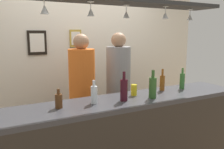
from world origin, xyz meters
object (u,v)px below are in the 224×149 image
bottle_wine_dark_red (124,89)px  bottle_beer_amber_tall (162,82)px  person_left_orange_shirt (82,87)px  bottle_champagne_green (153,87)px  person_middle_grey_shirt (118,82)px  picture_frame_crest (76,38)px  bottle_beer_brown_stubby (59,101)px  picture_frame_caricature (37,43)px  drink_can (134,90)px  bottle_beer_green_import (182,81)px  bottle_soda_clear (94,94)px

bottle_wine_dark_red → bottle_beer_amber_tall: (0.63, 0.17, -0.02)m
person_left_orange_shirt → bottle_champagne_green: size_ratio=5.73×
person_middle_grey_shirt → picture_frame_crest: 0.95m
bottle_beer_brown_stubby → bottle_champagne_green: bearing=-7.4°
person_left_orange_shirt → picture_frame_caricature: bearing=125.0°
person_left_orange_shirt → drink_can: bearing=-64.0°
bottle_beer_brown_stubby → picture_frame_caricature: (0.08, 1.38, 0.48)m
person_left_orange_shirt → bottle_beer_brown_stubby: size_ratio=9.55×
drink_can → picture_frame_crest: size_ratio=0.47×
person_middle_grey_shirt → bottle_beer_brown_stubby: (-1.05, -0.76, 0.07)m
bottle_beer_green_import → drink_can: size_ratio=2.13×
person_middle_grey_shirt → drink_can: size_ratio=14.23×
person_middle_grey_shirt → picture_frame_caricature: (-0.97, 0.61, 0.54)m
picture_frame_crest → bottle_champagne_green: bearing=-78.0°
picture_frame_crest → person_left_orange_shirt: bearing=-102.6°
bottle_beer_brown_stubby → picture_frame_crest: size_ratio=0.69×
bottle_beer_green_import → picture_frame_caricature: (-1.47, 1.33, 0.45)m
bottle_soda_clear → picture_frame_caricature: (-0.26, 1.39, 0.46)m
bottle_beer_green_import → picture_frame_caricature: picture_frame_caricature is taller
bottle_soda_clear → bottle_beer_brown_stubby: bearing=177.5°
person_middle_grey_shirt → bottle_beer_amber_tall: (0.23, -0.67, 0.09)m
bottle_soda_clear → picture_frame_caricature: picture_frame_caricature is taller
drink_can → person_left_orange_shirt: bearing=116.0°
bottle_beer_green_import → bottle_beer_amber_tall: 0.28m
picture_frame_caricature → bottle_beer_green_import: bearing=-42.1°
bottle_soda_clear → drink_can: (0.51, 0.07, -0.03)m
person_middle_grey_shirt → drink_can: bearing=-105.7°
bottle_beer_green_import → person_left_orange_shirt: bearing=145.6°
bottle_soda_clear → picture_frame_crest: picture_frame_crest is taller
person_left_orange_shirt → bottle_champagne_green: person_left_orange_shirt is taller
person_left_orange_shirt → bottle_beer_brown_stubby: (-0.51, -0.76, 0.08)m
bottle_soda_clear → person_middle_grey_shirt: bearing=47.8°
person_left_orange_shirt → drink_can: person_left_orange_shirt is taller
picture_frame_caricature → picture_frame_crest: bearing=0.0°
bottle_beer_amber_tall → bottle_soda_clear: bearing=-173.2°
bottle_soda_clear → drink_can: size_ratio=1.89×
bottle_beer_green_import → bottle_beer_amber_tall: bearing=170.5°
bottle_champagne_green → bottle_wine_dark_red: bearing=170.3°
bottle_soda_clear → picture_frame_crest: size_ratio=0.88×
person_left_orange_shirt → bottle_beer_amber_tall: bearing=-41.0°
bottle_beer_green_import → bottle_champagne_green: (-0.59, -0.17, 0.01)m
bottle_beer_brown_stubby → bottle_beer_amber_tall: 1.28m
bottle_champagne_green → drink_can: bearing=121.5°
person_middle_grey_shirt → person_left_orange_shirt: bearing=180.0°
bottle_wine_dark_red → bottle_beer_amber_tall: bearing=14.8°
person_middle_grey_shirt → picture_frame_caricature: size_ratio=5.10×
bottle_beer_brown_stubby → bottle_champagne_green: size_ratio=0.60×
person_left_orange_shirt → bottle_beer_amber_tall: size_ratio=6.61×
bottle_wine_dark_red → picture_frame_crest: bearing=90.0°
bottle_beer_amber_tall → picture_frame_crest: 1.52m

